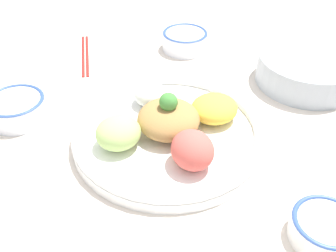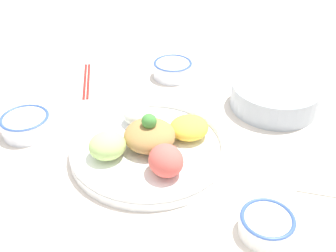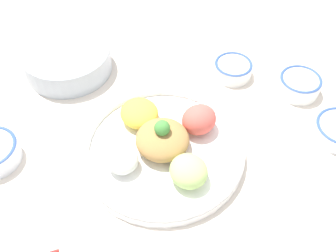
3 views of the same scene
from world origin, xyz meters
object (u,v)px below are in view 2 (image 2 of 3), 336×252
rice_bowl_plain (173,69)px  side_serving_bowl (275,95)px  sauce_bowl_far (267,224)px  rice_bowl_blue (26,124)px  salad_platter (150,144)px  serving_spoon_main (297,188)px  chopsticks_pair_near (86,80)px

rice_bowl_plain → side_serving_bowl: size_ratio=0.51×
sauce_bowl_far → rice_bowl_plain: bearing=1.3°
sauce_bowl_far → side_serving_bowl: bearing=-28.1°
rice_bowl_blue → sauce_bowl_far: (-0.40, -0.41, -0.00)m
rice_bowl_plain → salad_platter: bearing=157.6°
rice_bowl_plain → serving_spoon_main: 0.52m
sauce_bowl_far → serving_spoon_main: 0.14m
sauce_bowl_far → side_serving_bowl: size_ratio=0.43×
rice_bowl_plain → serving_spoon_main: bearing=-166.7°
serving_spoon_main → salad_platter: bearing=172.8°
rice_bowl_blue → side_serving_bowl: bearing=-93.4°
chopsticks_pair_near → serving_spoon_main: 0.65m
salad_platter → rice_bowl_blue: 0.30m
rice_bowl_blue → sauce_bowl_far: bearing=-134.4°
salad_platter → sauce_bowl_far: 0.30m
salad_platter → rice_bowl_blue: salad_platter is taller
rice_bowl_plain → rice_bowl_blue: bearing=114.8°
salad_platter → sauce_bowl_far: salad_platter is taller
salad_platter → rice_bowl_plain: salad_platter is taller
side_serving_bowl → serving_spoon_main: size_ratio=1.82×
salad_platter → sauce_bowl_far: (-0.26, -0.15, -0.00)m
rice_bowl_blue → rice_bowl_plain: same height
rice_bowl_plain → side_serving_bowl: (-0.22, -0.21, 0.01)m
chopsticks_pair_near → rice_bowl_plain: bearing=88.4°
rice_bowl_blue → serving_spoon_main: rice_bowl_blue is taller
salad_platter → serving_spoon_main: 0.31m
side_serving_bowl → rice_bowl_plain: bearing=43.5°
rice_bowl_plain → sauce_bowl_far: size_ratio=1.18×
salad_platter → sauce_bowl_far: bearing=-150.3°
serving_spoon_main → side_serving_bowl: bearing=100.5°
side_serving_bowl → salad_platter: bearing=107.2°
rice_bowl_blue → serving_spoon_main: size_ratio=0.93×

